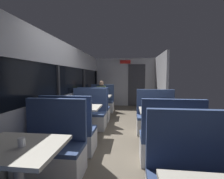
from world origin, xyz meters
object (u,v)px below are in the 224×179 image
(bench_far_window_facing_entry, at_px, (102,103))
(coffee_cup_secondary, at_px, (170,109))
(dining_table_mid_window, at_px, (81,111))
(dining_table_far_window, at_px, (98,98))
(bench_rear_aisle_facing_end, at_px, (169,144))
(bench_rear_aisle_facing_entry, at_px, (156,120))
(dining_table_near_window, at_px, (17,155))
(seated_passenger, at_px, (102,99))
(bench_mid_window_facing_end, at_px, (70,135))
(coffee_cup_primary, at_px, (22,142))
(bench_far_window_facing_end, at_px, (94,111))
(dining_table_rear_aisle, at_px, (162,115))
(bench_mid_window_facing_entry, at_px, (89,116))
(bench_near_window_facing_entry, at_px, (52,152))

(bench_far_window_facing_entry, bearing_deg, coffee_cup_secondary, -58.08)
(dining_table_mid_window, height_order, coffee_cup_secondary, coffee_cup_secondary)
(dining_table_far_window, relative_size, bench_rear_aisle_facing_end, 0.82)
(bench_rear_aisle_facing_entry, height_order, coffee_cup_secondary, bench_rear_aisle_facing_entry)
(dining_table_near_window, xyz_separation_m, bench_rear_aisle_facing_end, (1.79, 1.18, -0.31))
(dining_table_mid_window, relative_size, seated_passenger, 0.71)
(bench_far_window_facing_entry, relative_size, bench_rear_aisle_facing_entry, 1.00)
(bench_mid_window_facing_end, height_order, seated_passenger, seated_passenger)
(coffee_cup_primary, xyz_separation_m, coffee_cup_secondary, (1.86, 1.79, 0.00))
(dining_table_mid_window, relative_size, bench_mid_window_facing_end, 0.82)
(bench_far_window_facing_entry, bearing_deg, dining_table_far_window, -90.00)
(dining_table_far_window, height_order, bench_far_window_facing_entry, bench_far_window_facing_entry)
(bench_rear_aisle_facing_end, xyz_separation_m, bench_rear_aisle_facing_entry, (0.00, 1.40, 0.00))
(dining_table_mid_window, relative_size, bench_far_window_facing_end, 0.82)
(coffee_cup_primary, distance_m, coffee_cup_secondary, 2.58)
(dining_table_mid_window, relative_size, bench_rear_aisle_facing_end, 0.82)
(bench_mid_window_facing_end, xyz_separation_m, bench_rear_aisle_facing_entry, (1.79, 1.20, 0.00))
(bench_mid_window_facing_end, height_order, bench_far_window_facing_end, same)
(dining_table_near_window, bearing_deg, bench_rear_aisle_facing_end, 33.41)
(dining_table_far_window, bearing_deg, bench_rear_aisle_facing_entry, -41.44)
(dining_table_rear_aisle, bearing_deg, bench_far_window_facing_entry, 121.00)
(bench_mid_window_facing_entry, relative_size, bench_far_window_facing_end, 1.00)
(bench_far_window_facing_entry, distance_m, bench_rear_aisle_facing_end, 4.09)
(dining_table_near_window, height_order, bench_far_window_facing_end, bench_far_window_facing_end)
(bench_far_window_facing_end, bearing_deg, seated_passenger, 90.00)
(bench_mid_window_facing_entry, bearing_deg, bench_far_window_facing_end, 90.00)
(dining_table_near_window, bearing_deg, coffee_cup_secondary, 42.79)
(dining_table_far_window, bearing_deg, bench_mid_window_facing_end, -90.00)
(bench_near_window_facing_entry, relative_size, dining_table_far_window, 1.22)
(bench_near_window_facing_entry, distance_m, bench_mid_window_facing_end, 0.68)
(bench_mid_window_facing_end, height_order, bench_rear_aisle_facing_entry, same)
(dining_table_rear_aisle, distance_m, seated_passenger, 3.42)
(seated_passenger, bearing_deg, coffee_cup_secondary, -57.47)
(bench_near_window_facing_entry, xyz_separation_m, dining_table_rear_aisle, (1.79, 1.18, 0.31))
(coffee_cup_secondary, bearing_deg, bench_rear_aisle_facing_end, -102.29)
(bench_far_window_facing_entry, relative_size, coffee_cup_secondary, 12.22)
(bench_far_window_facing_end, xyz_separation_m, bench_rear_aisle_facing_entry, (1.79, -0.88, 0.00))
(bench_far_window_facing_end, bearing_deg, dining_table_rear_aisle, -41.44)
(bench_mid_window_facing_end, bearing_deg, dining_table_far_window, 90.00)
(dining_table_near_window, distance_m, bench_mid_window_facing_entry, 2.80)
(dining_table_mid_window, xyz_separation_m, bench_far_window_facing_end, (0.00, 1.38, -0.31))
(bench_mid_window_facing_entry, xyz_separation_m, seated_passenger, (0.00, 2.01, 0.21))
(coffee_cup_secondary, bearing_deg, seated_passenger, 122.53)
(dining_table_near_window, distance_m, bench_near_window_facing_entry, 0.77)
(bench_near_window_facing_entry, bearing_deg, coffee_cup_secondary, 29.31)
(bench_mid_window_facing_entry, bearing_deg, dining_table_mid_window, -90.00)
(dining_table_near_window, xyz_separation_m, bench_far_window_facing_entry, (0.00, 4.86, -0.31))
(bench_far_window_facing_entry, xyz_separation_m, seated_passenger, (0.00, -0.07, 0.21))
(bench_mid_window_facing_entry, height_order, dining_table_rear_aisle, bench_mid_window_facing_entry)
(dining_table_far_window, xyz_separation_m, coffee_cup_primary, (0.06, -4.17, 0.15))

